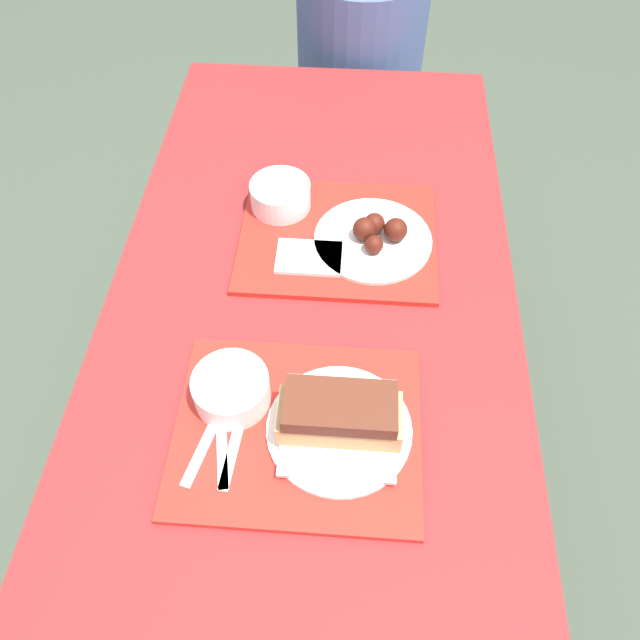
{
  "coord_description": "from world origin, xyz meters",
  "views": [
    {
      "loc": [
        0.07,
        -0.67,
        1.67
      ],
      "look_at": [
        0.02,
        -0.02,
        0.81
      ],
      "focal_mm": 35.0,
      "sensor_mm": 36.0,
      "label": 1
    }
  ],
  "objects_px": {
    "tray_near": "(300,430)",
    "bowl_coleslaw_near": "(231,388)",
    "tray_far": "(338,237)",
    "bowl_coleslaw_far": "(280,194)",
    "brisket_sandwich_plate": "(340,419)",
    "person_seated_across": "(361,44)",
    "wings_plate_far": "(375,236)"
  },
  "relations": [
    {
      "from": "tray_far",
      "to": "person_seated_across",
      "type": "xyz_separation_m",
      "value": [
        0.02,
        0.85,
        -0.06
      ]
    },
    {
      "from": "tray_far",
      "to": "person_seated_across",
      "type": "bearing_deg",
      "value": 88.48
    },
    {
      "from": "brisket_sandwich_plate",
      "to": "wings_plate_far",
      "type": "relative_size",
      "value": 0.98
    },
    {
      "from": "tray_far",
      "to": "bowl_coleslaw_far",
      "type": "bearing_deg",
      "value": 147.19
    },
    {
      "from": "tray_near",
      "to": "tray_far",
      "type": "height_order",
      "value": "same"
    },
    {
      "from": "bowl_coleslaw_near",
      "to": "bowl_coleslaw_far",
      "type": "relative_size",
      "value": 1.0
    },
    {
      "from": "tray_near",
      "to": "person_seated_across",
      "type": "height_order",
      "value": "person_seated_across"
    },
    {
      "from": "wings_plate_far",
      "to": "bowl_coleslaw_near",
      "type": "bearing_deg",
      "value": -120.8
    },
    {
      "from": "bowl_coleslaw_near",
      "to": "bowl_coleslaw_far",
      "type": "bearing_deg",
      "value": 86.64
    },
    {
      "from": "brisket_sandwich_plate",
      "to": "person_seated_across",
      "type": "bearing_deg",
      "value": 90.15
    },
    {
      "from": "tray_near",
      "to": "person_seated_across",
      "type": "bearing_deg",
      "value": 87.36
    },
    {
      "from": "tray_near",
      "to": "bowl_coleslaw_near",
      "type": "height_order",
      "value": "bowl_coleslaw_near"
    },
    {
      "from": "tray_near",
      "to": "person_seated_across",
      "type": "xyz_separation_m",
      "value": [
        0.06,
        1.28,
        -0.06
      ]
    },
    {
      "from": "tray_far",
      "to": "wings_plate_far",
      "type": "xyz_separation_m",
      "value": [
        0.07,
        -0.01,
        0.02
      ]
    },
    {
      "from": "tray_near",
      "to": "brisket_sandwich_plate",
      "type": "xyz_separation_m",
      "value": [
        0.06,
        0.0,
        0.04
      ]
    },
    {
      "from": "tray_near",
      "to": "bowl_coleslaw_near",
      "type": "distance_m",
      "value": 0.13
    },
    {
      "from": "tray_far",
      "to": "wings_plate_far",
      "type": "height_order",
      "value": "wings_plate_far"
    },
    {
      "from": "brisket_sandwich_plate",
      "to": "bowl_coleslaw_far",
      "type": "distance_m",
      "value": 0.53
    },
    {
      "from": "tray_near",
      "to": "bowl_coleslaw_near",
      "type": "xyz_separation_m",
      "value": [
        -0.11,
        0.05,
        0.04
      ]
    },
    {
      "from": "bowl_coleslaw_near",
      "to": "bowl_coleslaw_far",
      "type": "height_order",
      "value": "same"
    },
    {
      "from": "person_seated_across",
      "to": "bowl_coleslaw_near",
      "type": "bearing_deg",
      "value": -97.96
    },
    {
      "from": "bowl_coleslaw_far",
      "to": "wings_plate_far",
      "type": "bearing_deg",
      "value": -24.65
    },
    {
      "from": "tray_far",
      "to": "bowl_coleslaw_far",
      "type": "xyz_separation_m",
      "value": [
        -0.12,
        0.08,
        0.04
      ]
    },
    {
      "from": "bowl_coleslaw_far",
      "to": "wings_plate_far",
      "type": "height_order",
      "value": "same"
    },
    {
      "from": "bowl_coleslaw_near",
      "to": "wings_plate_far",
      "type": "bearing_deg",
      "value": 59.2
    },
    {
      "from": "bowl_coleslaw_far",
      "to": "tray_far",
      "type": "bearing_deg",
      "value": -32.81
    },
    {
      "from": "brisket_sandwich_plate",
      "to": "wings_plate_far",
      "type": "bearing_deg",
      "value": 83.5
    },
    {
      "from": "tray_far",
      "to": "person_seated_across",
      "type": "height_order",
      "value": "person_seated_across"
    },
    {
      "from": "tray_far",
      "to": "bowl_coleslaw_near",
      "type": "distance_m",
      "value": 0.42
    },
    {
      "from": "person_seated_across",
      "to": "wings_plate_far",
      "type": "bearing_deg",
      "value": -86.58
    },
    {
      "from": "brisket_sandwich_plate",
      "to": "bowl_coleslaw_far",
      "type": "relative_size",
      "value": 1.86
    },
    {
      "from": "brisket_sandwich_plate",
      "to": "person_seated_across",
      "type": "height_order",
      "value": "person_seated_across"
    }
  ]
}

